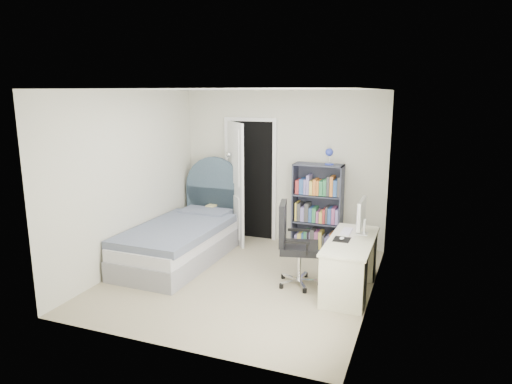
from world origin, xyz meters
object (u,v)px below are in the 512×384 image
(bed, at_px, (184,238))
(bookcase, at_px, (318,210))
(floor_lamp, at_px, (228,204))
(desk, at_px, (350,262))
(nightstand, at_px, (214,217))
(office_chair, at_px, (293,240))

(bed, height_order, bookcase, bookcase)
(floor_lamp, xyz_separation_m, bookcase, (1.54, 0.07, 0.02))
(bookcase, bearing_deg, desk, -61.53)
(nightstand, xyz_separation_m, office_chair, (1.76, -1.31, 0.20))
(bookcase, height_order, office_chair, bookcase)
(nightstand, xyz_separation_m, desk, (2.50, -1.22, -0.03))
(nightstand, height_order, desk, desk)
(desk, bearing_deg, bookcase, 118.47)
(office_chair, bearing_deg, nightstand, 143.34)
(bed, distance_m, floor_lamp, 1.12)
(desk, relative_size, office_chair, 1.26)
(nightstand, bearing_deg, floor_lamp, 23.65)
(nightstand, relative_size, floor_lamp, 0.40)
(bookcase, xyz_separation_m, desk, (0.75, -1.38, -0.27))
(bookcase, height_order, desk, bookcase)
(bed, relative_size, desk, 1.68)
(bed, height_order, floor_lamp, floor_lamp)
(desk, xyz_separation_m, office_chair, (-0.74, -0.09, 0.23))
(nightstand, xyz_separation_m, floor_lamp, (0.21, 0.09, 0.22))
(desk, bearing_deg, office_chair, -172.72)
(bed, distance_m, bookcase, 2.14)
(bookcase, bearing_deg, floor_lamp, -177.29)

